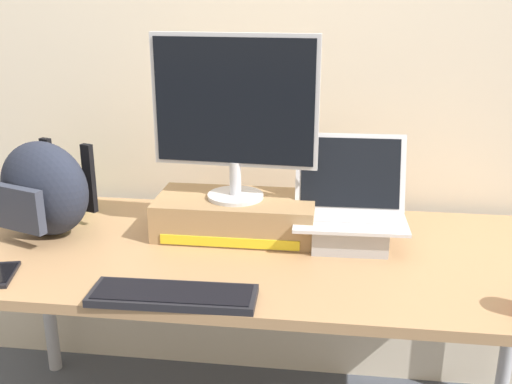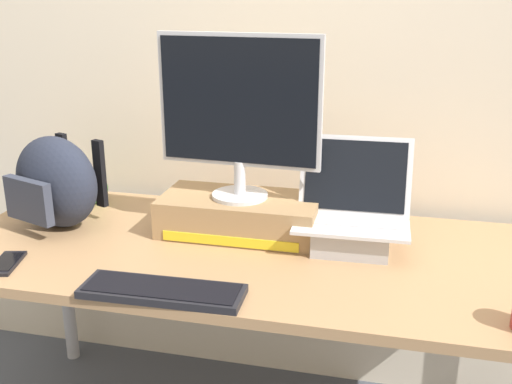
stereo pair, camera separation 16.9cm
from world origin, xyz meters
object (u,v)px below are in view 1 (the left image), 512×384
at_px(messenger_backpack, 44,189).
at_px(toner_box_yellow, 236,215).
at_px(open_laptop, 349,222).
at_px(external_keyboard, 173,295).
at_px(desktop_monitor, 234,111).
at_px(cell_phone, 2,275).
at_px(plush_toy, 77,194).

bearing_deg(messenger_backpack, toner_box_yellow, 27.30).
relative_size(toner_box_yellow, open_laptop, 1.45).
bearing_deg(toner_box_yellow, external_keyboard, -100.77).
height_order(desktop_monitor, cell_phone, desktop_monitor).
bearing_deg(desktop_monitor, messenger_backpack, -169.01).
height_order(open_laptop, plush_toy, open_laptop).
bearing_deg(desktop_monitor, toner_box_yellow, 88.89).
height_order(desktop_monitor, open_laptop, desktop_monitor).
bearing_deg(plush_toy, messenger_backpack, -90.46).
relative_size(desktop_monitor, external_keyboard, 1.20).
xyz_separation_m(desktop_monitor, open_laptop, (0.35, -0.03, -0.32)).
distance_m(open_laptop, cell_phone, 1.00).
distance_m(external_keyboard, plush_toy, 0.78).
bearing_deg(external_keyboard, messenger_backpack, 142.47).
distance_m(toner_box_yellow, cell_phone, 0.70).
distance_m(desktop_monitor, plush_toy, 0.69).
height_order(desktop_monitor, plush_toy, desktop_monitor).
bearing_deg(cell_phone, desktop_monitor, 19.84).
xyz_separation_m(messenger_backpack, cell_phone, (0.01, -0.30, -0.14)).
relative_size(external_keyboard, cell_phone, 2.63).
bearing_deg(external_keyboard, desktop_monitor, 77.69).
relative_size(external_keyboard, messenger_backpack, 1.17).
relative_size(toner_box_yellow, plush_toy, 4.63).
height_order(open_laptop, cell_phone, open_laptop).
xyz_separation_m(external_keyboard, messenger_backpack, (-0.50, 0.37, 0.14)).
bearing_deg(messenger_backpack, open_laptop, 22.33).
bearing_deg(external_keyboard, cell_phone, 171.36).
xyz_separation_m(desktop_monitor, cell_phone, (-0.58, -0.39, -0.39)).
bearing_deg(open_laptop, desktop_monitor, 173.25).
relative_size(desktop_monitor, cell_phone, 3.14).
distance_m(desktop_monitor, cell_phone, 0.79).
distance_m(open_laptop, external_keyboard, 0.61).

